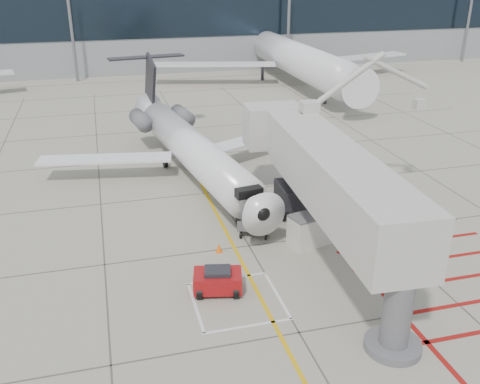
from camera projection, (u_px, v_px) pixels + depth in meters
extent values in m
plane|color=#9F9B89|center=(271.00, 284.00, 26.76)|extent=(260.00, 260.00, 0.00)
cone|color=#F45D0C|center=(219.00, 248.00, 29.58)|extent=(0.37, 0.37, 0.52)
cone|color=#F44E0C|center=(266.00, 222.00, 32.52)|extent=(0.35, 0.35, 0.49)
cube|color=gray|center=(199.00, 13.00, 88.47)|extent=(180.00, 28.00, 14.00)
cube|color=black|center=(218.00, 14.00, 75.61)|extent=(180.00, 0.10, 6.00)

